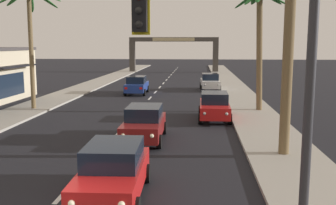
% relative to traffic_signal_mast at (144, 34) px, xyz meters
% --- Properties ---
extents(sidewalk_right, '(3.20, 110.00, 0.14)m').
position_rel_traffic_signal_mast_xyz_m(sidewalk_right, '(4.86, 19.33, -4.79)').
color(sidewalk_right, '#9E998E').
rests_on(sidewalk_right, ground).
extents(sidewalk_left, '(3.20, 110.00, 0.14)m').
position_rel_traffic_signal_mast_xyz_m(sidewalk_left, '(-10.74, 19.33, -4.79)').
color(sidewalk_left, '#9E998E').
rests_on(sidewalk_left, ground).
extents(lane_markings, '(4.28, 87.53, 0.01)m').
position_rel_traffic_signal_mast_xyz_m(lane_markings, '(-2.48, 18.83, -4.85)').
color(lane_markings, silver).
rests_on(lane_markings, ground).
extents(traffic_signal_mast, '(11.63, 0.41, 6.88)m').
position_rel_traffic_signal_mast_xyz_m(traffic_signal_mast, '(0.00, 0.00, 0.00)').
color(traffic_signal_mast, '#2D2D33').
rests_on(traffic_signal_mast, ground).
extents(sedan_lead_at_stop_bar, '(2.05, 4.49, 1.68)m').
position_rel_traffic_signal_mast_xyz_m(sedan_lead_at_stop_bar, '(-1.29, 2.31, -4.00)').
color(sedan_lead_at_stop_bar, red).
rests_on(sedan_lead_at_stop_bar, ground).
extents(sedan_third_in_queue, '(1.98, 4.46, 1.68)m').
position_rel_traffic_signal_mast_xyz_m(sedan_third_in_queue, '(-1.37, 9.46, -4.00)').
color(sedan_third_in_queue, maroon).
rests_on(sedan_third_in_queue, ground).
extents(sedan_oncoming_far, '(2.01, 4.48, 1.68)m').
position_rel_traffic_signal_mast_xyz_m(sedan_oncoming_far, '(-4.52, 26.81, -4.00)').
color(sedan_oncoming_far, navy).
rests_on(sedan_oncoming_far, ground).
extents(sedan_parked_nearest_kerb, '(1.97, 4.46, 1.68)m').
position_rel_traffic_signal_mast_xyz_m(sedan_parked_nearest_kerb, '(2.23, 15.00, -4.00)').
color(sedan_parked_nearest_kerb, red).
rests_on(sedan_parked_nearest_kerb, ground).
extents(sedan_parked_mid_kerb, '(2.06, 4.50, 1.68)m').
position_rel_traffic_signal_mast_xyz_m(sedan_parked_mid_kerb, '(2.39, 30.54, -4.00)').
color(sedan_parked_mid_kerb, silver).
rests_on(sedan_parked_mid_kerb, ground).
extents(palm_left_third, '(4.75, 4.44, 8.64)m').
position_rel_traffic_signal_mast_xyz_m(palm_left_third, '(-10.35, 17.40, 1.62)').
color(palm_left_third, brown).
rests_on(palm_left_third, ground).
extents(palm_right_third, '(3.95, 3.94, 8.38)m').
position_rel_traffic_signal_mast_xyz_m(palm_right_third, '(5.25, 18.03, 0.96)').
color(palm_right_third, brown).
rests_on(palm_right_third, ground).
extents(town_gateway_arch, '(14.69, 0.90, 5.72)m').
position_rel_traffic_signal_mast_xyz_m(town_gateway_arch, '(-2.94, 55.40, -1.08)').
color(town_gateway_arch, '#423D38').
rests_on(town_gateway_arch, ground).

